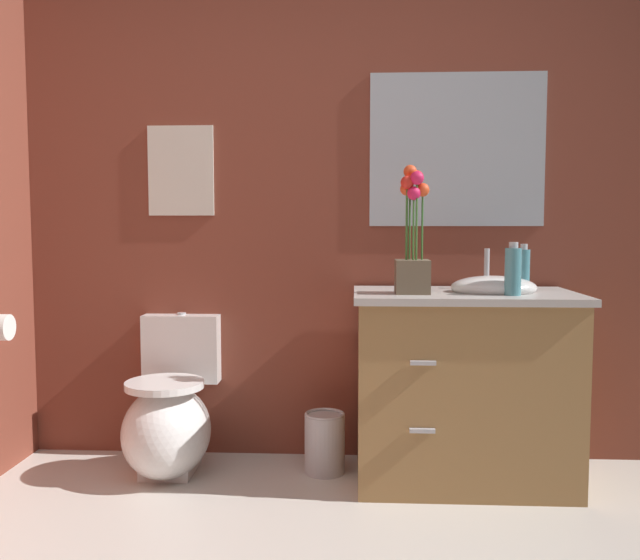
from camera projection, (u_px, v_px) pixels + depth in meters
The scene contains 9 objects.
wall_back at pixel (355, 194), 3.18m from camera, with size 4.22×0.05×2.50m, color brown.
toilet at pixel (169, 419), 3.01m from camera, with size 0.38×0.59×0.69m.
vanity_cabinet at pixel (464, 384), 2.90m from camera, with size 0.94×0.56×1.00m.
flower_vase at pixel (413, 247), 2.79m from camera, with size 0.14×0.14×0.53m.
soap_bottle at pixel (513, 271), 2.72m from camera, with size 0.07×0.07×0.21m.
lotion_bottle at pixel (523, 270), 2.87m from camera, with size 0.05×0.05×0.20m.
trash_bin at pixel (325, 442), 3.02m from camera, with size 0.18×0.18×0.27m.
wall_poster at pixel (181, 171), 3.18m from camera, with size 0.31×0.01×0.42m, color silver.
wall_mirror at pixel (457, 150), 3.11m from camera, with size 0.80×0.01×0.70m, color #B2BCC6.
Camera 1 is at (0.20, -1.40, 1.10)m, focal length 37.99 mm.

